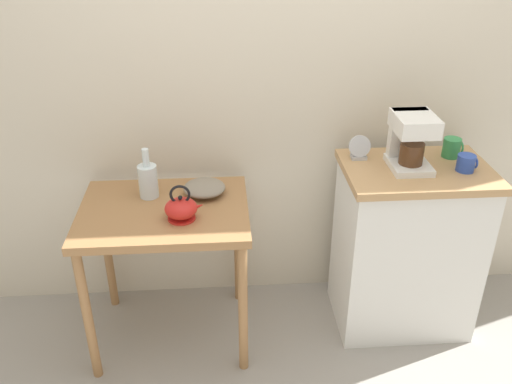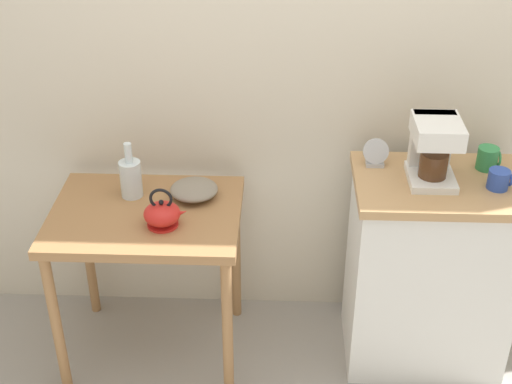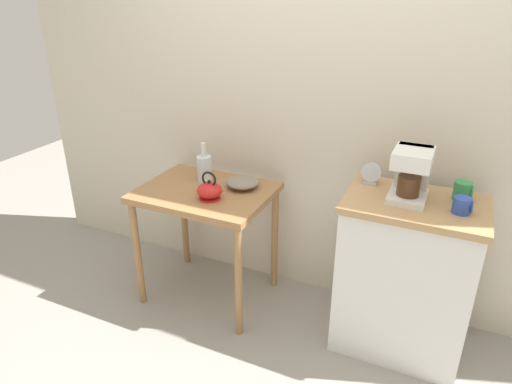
{
  "view_description": "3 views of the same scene",
  "coord_description": "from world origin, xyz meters",
  "views": [
    {
      "loc": [
        -0.31,
        -2.23,
        2.0
      ],
      "look_at": [
        -0.15,
        -0.07,
        0.83
      ],
      "focal_mm": 38.29,
      "sensor_mm": 36.0,
      "label": 1
    },
    {
      "loc": [
        -0.03,
        -2.46,
        2.31
      ],
      "look_at": [
        -0.12,
        -0.09,
        0.88
      ],
      "focal_mm": 49.89,
      "sensor_mm": 36.0,
      "label": 2
    },
    {
      "loc": [
        0.75,
        -2.19,
        1.88
      ],
      "look_at": [
        -0.22,
        -0.1,
        0.83
      ],
      "focal_mm": 32.25,
      "sensor_mm": 36.0,
      "label": 3
    }
  ],
  "objects": [
    {
      "name": "ground_plane",
      "position": [
        0.0,
        0.0,
        0.0
      ],
      "size": [
        8.0,
        8.0,
        0.0
      ],
      "primitive_type": "plane",
      "color": "gray"
    },
    {
      "name": "back_wall",
      "position": [
        0.1,
        0.37,
        1.4
      ],
      "size": [
        4.4,
        0.1,
        2.8
      ],
      "primitive_type": "cube",
      "color": "beige",
      "rests_on": "ground_plane"
    },
    {
      "name": "wooden_table",
      "position": [
        -0.58,
        -0.04,
        0.65
      ],
      "size": [
        0.78,
        0.6,
        0.75
      ],
      "color": "#9E7044",
      "rests_on": "ground_plane"
    },
    {
      "name": "kitchen_counter",
      "position": [
        0.61,
        -0.0,
        0.45
      ],
      "size": [
        0.69,
        0.48,
        0.9
      ],
      "color": "white",
      "rests_on": "ground_plane"
    },
    {
      "name": "bowl_stoneware",
      "position": [
        -0.39,
        0.08,
        0.79
      ],
      "size": [
        0.2,
        0.2,
        0.06
      ],
      "color": "gray",
      "rests_on": "wooden_table"
    },
    {
      "name": "teakettle",
      "position": [
        -0.49,
        -0.14,
        0.8
      ],
      "size": [
        0.18,
        0.14,
        0.17
      ],
      "color": "red",
      "rests_on": "wooden_table"
    },
    {
      "name": "glass_carafe_vase",
      "position": [
        -0.65,
        0.08,
        0.84
      ],
      "size": [
        0.09,
        0.09,
        0.25
      ],
      "color": "silver",
      "rests_on": "wooden_table"
    },
    {
      "name": "coffee_maker",
      "position": [
        0.56,
        0.02,
        1.04
      ],
      "size": [
        0.18,
        0.22,
        0.26
      ],
      "color": "white",
      "rests_on": "kitchen_counter"
    },
    {
      "name": "mug_blue",
      "position": [
        0.81,
        -0.05,
        0.93
      ],
      "size": [
        0.09,
        0.08,
        0.08
      ],
      "color": "#2D4CAD",
      "rests_on": "kitchen_counter"
    },
    {
      "name": "mug_tall_green",
      "position": [
        0.81,
        0.11,
        0.94
      ],
      "size": [
        0.09,
        0.08,
        0.09
      ],
      "color": "#338C4C",
      "rests_on": "kitchen_counter"
    },
    {
      "name": "table_clock",
      "position": [
        0.36,
        0.12,
        0.95
      ],
      "size": [
        0.1,
        0.05,
        0.12
      ],
      "color": "#B2B5BA",
      "rests_on": "kitchen_counter"
    }
  ]
}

